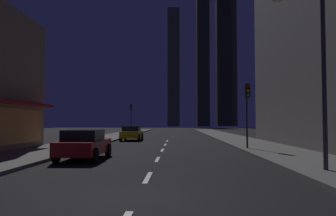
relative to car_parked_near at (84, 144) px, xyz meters
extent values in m
cube|color=black|center=(3.60, 23.68, -0.79)|extent=(78.00, 136.00, 0.10)
cube|color=#605E59|center=(10.60, 23.68, -0.67)|extent=(4.00, 76.00, 0.15)
cube|color=#605E59|center=(-3.40, 23.68, -0.67)|extent=(4.00, 76.00, 0.15)
cube|color=silver|center=(3.60, -5.12, -0.73)|extent=(0.16, 2.20, 0.01)
cube|color=silver|center=(3.60, 0.08, -0.73)|extent=(0.16, 2.20, 0.01)
cube|color=silver|center=(3.60, 5.28, -0.73)|extent=(0.16, 2.20, 0.01)
cube|color=silver|center=(3.60, 10.48, -0.73)|extent=(0.16, 2.20, 0.01)
cube|color=silver|center=(3.60, 15.68, -0.73)|extent=(0.16, 2.20, 0.01)
cube|color=brown|center=(2.98, 127.83, 25.16)|extent=(5.18, 8.72, 51.80)
cube|color=#363328|center=(16.07, 129.64, 38.39)|extent=(5.42, 7.74, 78.26)
cube|color=#312E25|center=(26.89, 140.90, 29.74)|extent=(6.78, 6.46, 60.95)
cube|color=#504C3C|center=(30.52, 144.15, 31.37)|extent=(5.49, 8.75, 64.22)
cube|color=#B21919|center=(0.00, 0.05, -0.13)|extent=(1.80, 4.20, 0.65)
cube|color=black|center=(0.00, -0.15, 0.43)|extent=(1.64, 2.00, 0.55)
cylinder|color=black|center=(-0.88, 1.45, -0.40)|extent=(0.22, 0.68, 0.68)
cylinder|color=black|center=(0.88, 1.45, -0.40)|extent=(0.22, 0.68, 0.68)
cylinder|color=black|center=(-0.88, -1.35, -0.40)|extent=(0.22, 0.68, 0.68)
cylinder|color=black|center=(0.88, -1.35, -0.40)|extent=(0.22, 0.68, 0.68)
sphere|color=white|center=(-0.55, 2.10, -0.08)|extent=(0.18, 0.18, 0.18)
sphere|color=white|center=(0.55, 2.10, -0.08)|extent=(0.18, 0.18, 0.18)
cube|color=gold|center=(0.00, 16.73, -0.13)|extent=(1.80, 4.20, 0.65)
cube|color=black|center=(0.00, 16.53, 0.43)|extent=(1.64, 2.00, 0.55)
cylinder|color=black|center=(-0.88, 18.13, -0.40)|extent=(0.22, 0.68, 0.68)
cylinder|color=black|center=(0.88, 18.13, -0.40)|extent=(0.22, 0.68, 0.68)
cylinder|color=black|center=(-0.88, 15.33, -0.40)|extent=(0.22, 0.68, 0.68)
cylinder|color=black|center=(0.88, 15.33, -0.40)|extent=(0.22, 0.68, 0.68)
sphere|color=white|center=(-0.55, 18.78, -0.08)|extent=(0.18, 0.18, 0.18)
sphere|color=white|center=(0.55, 18.78, -0.08)|extent=(0.18, 0.18, 0.18)
cylinder|color=red|center=(-2.30, 12.55, -0.32)|extent=(0.22, 0.22, 0.55)
sphere|color=red|center=(-2.30, 12.55, -0.04)|extent=(0.21, 0.21, 0.21)
cylinder|color=red|center=(-2.30, 12.55, -0.56)|extent=(0.30, 0.30, 0.06)
cylinder|color=red|center=(-2.46, 12.55, -0.29)|extent=(0.10, 0.10, 0.10)
cylinder|color=red|center=(-2.14, 12.55, -0.29)|extent=(0.10, 0.10, 0.10)
cylinder|color=#2D2D2D|center=(9.10, 5.36, 1.51)|extent=(0.12, 0.12, 4.20)
cube|color=black|center=(9.10, 5.16, 3.11)|extent=(0.32, 0.24, 0.90)
sphere|color=red|center=(9.10, 5.03, 3.39)|extent=(0.18, 0.18, 0.18)
sphere|color=#F2B20C|center=(9.10, 5.03, 3.11)|extent=(0.18, 0.18, 0.18)
sphere|color=#19D833|center=(9.10, 5.03, 2.83)|extent=(0.18, 0.18, 0.18)
cylinder|color=#2D2D2D|center=(-1.90, 29.52, 1.51)|extent=(0.12, 0.12, 4.20)
cube|color=black|center=(-1.90, 29.32, 3.11)|extent=(0.32, 0.24, 0.90)
sphere|color=red|center=(-1.90, 29.19, 3.39)|extent=(0.18, 0.18, 0.18)
sphere|color=#F2B20C|center=(-1.90, 29.19, 3.11)|extent=(0.18, 0.18, 0.18)
sphere|color=#19D833|center=(-1.90, 29.19, 2.83)|extent=(0.18, 0.18, 0.18)
cylinder|color=#38383D|center=(9.80, -4.22, 2.66)|extent=(0.16, 0.16, 6.50)
camera|label=1|loc=(4.57, -15.91, 1.08)|focal=34.84mm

